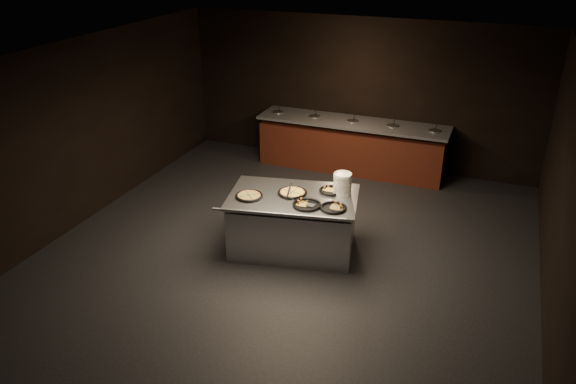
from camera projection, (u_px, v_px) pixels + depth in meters
name	position (u px, v px, depth m)	size (l,w,h in m)	color
room	(283.00, 167.00, 7.60)	(7.02, 8.02, 2.92)	black
salad_bar	(351.00, 149.00, 11.03)	(3.70, 0.83, 1.18)	#522113
serving_counter	(293.00, 224.00, 8.29)	(2.04, 1.54, 0.89)	silver
plate_stack	(342.00, 184.00, 8.10)	(0.26, 0.26, 0.31)	white
pan_veggie_whole	(249.00, 196.00, 8.05)	(0.40, 0.40, 0.04)	black
pan_cheese_whole	(292.00, 193.00, 8.15)	(0.43, 0.43, 0.04)	black
pan_cheese_slices_a	(331.00, 190.00, 8.22)	(0.35, 0.35, 0.04)	black
pan_cheese_slices_b	(307.00, 205.00, 7.80)	(0.41, 0.41, 0.04)	black
pan_veggie_slices	(333.00, 208.00, 7.72)	(0.37, 0.37, 0.04)	black
server_left	(290.00, 190.00, 8.08)	(0.12, 0.36, 0.17)	silver
server_right	(302.00, 199.00, 7.81)	(0.35, 0.11, 0.17)	silver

